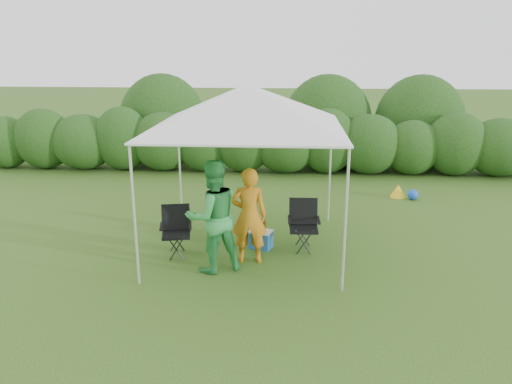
# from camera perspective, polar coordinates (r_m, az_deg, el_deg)

# --- Properties ---
(ground) EXTENTS (70.00, 70.00, 0.00)m
(ground) POSITION_cam_1_polar(r_m,az_deg,el_deg) (8.38, -1.23, -7.66)
(ground) COLOR #3C621E
(hedge) EXTENTS (16.49, 1.53, 1.80)m
(hedge) POSITION_cam_1_polar(r_m,az_deg,el_deg) (13.87, 1.42, 5.63)
(hedge) COLOR #244C17
(hedge) RESTS_ON ground
(canopy) EXTENTS (3.10, 3.10, 2.83)m
(canopy) POSITION_cam_1_polar(r_m,az_deg,el_deg) (8.20, -1.01, 9.73)
(canopy) COLOR silver
(canopy) RESTS_ON ground
(chair_right) EXTENTS (0.55, 0.50, 0.87)m
(chair_right) POSITION_cam_1_polar(r_m,az_deg,el_deg) (8.68, 5.46, -3.35)
(chair_right) COLOR black
(chair_right) RESTS_ON ground
(chair_left) EXTENTS (0.59, 0.55, 0.84)m
(chair_left) POSITION_cam_1_polar(r_m,az_deg,el_deg) (8.53, -9.13, -3.99)
(chair_left) COLOR black
(chair_left) RESTS_ON ground
(man) EXTENTS (0.60, 0.42, 1.58)m
(man) POSITION_cam_1_polar(r_m,az_deg,el_deg) (8.00, -0.81, -2.73)
(man) COLOR #C67316
(man) RESTS_ON ground
(woman) EXTENTS (1.08, 1.01, 1.78)m
(woman) POSITION_cam_1_polar(r_m,az_deg,el_deg) (7.70, -4.95, -2.80)
(woman) COLOR green
(woman) RESTS_ON ground
(cooler) EXTENTS (0.46, 0.39, 0.32)m
(cooler) POSITION_cam_1_polar(r_m,az_deg,el_deg) (8.75, 0.55, -5.42)
(cooler) COLOR #225D9C
(cooler) RESTS_ON ground
(bottle) EXTENTS (0.06, 0.06, 0.24)m
(bottle) POSITION_cam_1_polar(r_m,az_deg,el_deg) (8.61, 0.94, -3.80)
(bottle) COLOR #592D0C
(bottle) RESTS_ON cooler
(lawn_toy) EXTENTS (0.60, 0.50, 0.30)m
(lawn_toy) POSITION_cam_1_polar(r_m,az_deg,el_deg) (12.11, 16.32, 0.03)
(lawn_toy) COLOR yellow
(lawn_toy) RESTS_ON ground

